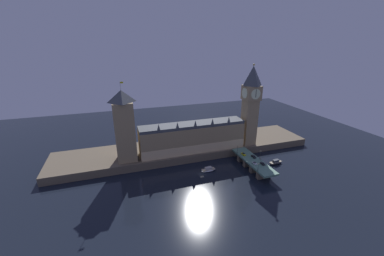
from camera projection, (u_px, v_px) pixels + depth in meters
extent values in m
plane|color=black|center=(202.00, 174.00, 173.22)|extent=(400.00, 400.00, 0.00)
cube|color=brown|center=(186.00, 149.00, 206.99)|extent=(220.00, 42.00, 6.22)
cube|color=#9E845B|center=(193.00, 138.00, 193.67)|extent=(86.48, 16.15, 21.23)
cube|color=beige|center=(196.00, 150.00, 188.66)|extent=(86.48, 0.20, 7.64)
cube|color=#42474C|center=(193.00, 125.00, 189.65)|extent=(86.48, 14.86, 2.40)
cone|color=#42474C|center=(159.00, 127.00, 173.81)|extent=(2.40, 2.40, 4.67)
cone|color=#42474C|center=(177.00, 125.00, 178.06)|extent=(2.40, 2.40, 4.67)
cone|color=#42474C|center=(195.00, 123.00, 182.32)|extent=(2.40, 2.40, 4.67)
cone|color=#42474C|center=(213.00, 121.00, 186.57)|extent=(2.40, 2.40, 4.67)
cone|color=#42474C|center=(229.00, 120.00, 190.83)|extent=(2.40, 2.40, 4.67)
cube|color=#9E845B|center=(249.00, 122.00, 204.12)|extent=(10.79, 10.79, 39.69)
cube|color=#9E845B|center=(252.00, 93.00, 195.35)|extent=(12.74, 12.74, 11.89)
cylinder|color=beige|center=(256.00, 94.00, 189.55)|extent=(8.59, 0.25, 8.59)
cylinder|color=beige|center=(247.00, 91.00, 201.15)|extent=(8.59, 0.25, 8.59)
cylinder|color=beige|center=(258.00, 92.00, 197.27)|extent=(0.25, 8.59, 8.59)
cylinder|color=beige|center=(245.00, 93.00, 193.43)|extent=(0.25, 8.59, 8.59)
cube|color=black|center=(256.00, 93.00, 189.17)|extent=(0.36, 0.10, 6.44)
pyramid|color=#42474C|center=(253.00, 76.00, 190.63)|extent=(12.74, 12.74, 15.85)
sphere|color=gold|center=(254.00, 65.00, 187.67)|extent=(1.60, 1.60, 1.60)
cube|color=#9E845B|center=(125.00, 132.00, 174.04)|extent=(14.24, 14.24, 45.14)
pyramid|color=#42474C|center=(121.00, 96.00, 164.91)|extent=(14.53, 14.53, 8.57)
cylinder|color=#99999E|center=(120.00, 86.00, 162.43)|extent=(0.24, 0.24, 6.00)
cube|color=gold|center=(122.00, 83.00, 162.04)|extent=(2.00, 0.08, 1.20)
cube|color=slate|center=(253.00, 161.00, 178.24)|extent=(12.02, 46.00, 1.40)
cube|color=brown|center=(263.00, 174.00, 167.15)|extent=(10.21, 3.20, 5.79)
cube|color=brown|center=(256.00, 168.00, 175.36)|extent=(10.21, 3.20, 5.79)
cube|color=brown|center=(250.00, 162.00, 183.58)|extent=(10.21, 3.20, 5.79)
cube|color=brown|center=(244.00, 157.00, 191.79)|extent=(10.21, 3.20, 5.79)
cube|color=yellow|center=(243.00, 154.00, 186.14)|extent=(1.91, 4.76, 0.85)
cube|color=black|center=(244.00, 153.00, 185.91)|extent=(1.57, 2.14, 0.45)
cylinder|color=black|center=(241.00, 154.00, 187.28)|extent=(0.22, 0.64, 0.64)
cylinder|color=black|center=(243.00, 154.00, 187.82)|extent=(0.22, 0.64, 0.64)
cylinder|color=black|center=(243.00, 155.00, 184.65)|extent=(0.22, 0.64, 0.64)
cylinder|color=black|center=(245.00, 155.00, 185.18)|extent=(0.22, 0.64, 0.64)
cube|color=white|center=(254.00, 163.00, 172.00)|extent=(1.92, 3.80, 0.84)
cube|color=black|center=(255.00, 163.00, 171.78)|extent=(1.57, 1.71, 0.45)
cylinder|color=black|center=(252.00, 163.00, 172.87)|extent=(0.22, 0.64, 0.64)
cylinder|color=black|center=(255.00, 163.00, 173.41)|extent=(0.22, 0.64, 0.64)
cylinder|color=black|center=(254.00, 165.00, 170.77)|extent=(0.22, 0.64, 0.64)
cylinder|color=black|center=(256.00, 164.00, 171.31)|extent=(0.22, 0.64, 0.64)
cube|color=black|center=(263.00, 164.00, 171.36)|extent=(1.86, 4.26, 0.87)
cube|color=black|center=(263.00, 163.00, 171.14)|extent=(1.52, 1.92, 0.45)
cylinder|color=black|center=(265.00, 165.00, 170.54)|extent=(0.22, 0.64, 0.64)
cylinder|color=black|center=(263.00, 165.00, 170.02)|extent=(0.22, 0.64, 0.64)
cylinder|color=black|center=(263.00, 163.00, 172.90)|extent=(0.22, 0.64, 0.64)
cylinder|color=black|center=(261.00, 163.00, 172.38)|extent=(0.22, 0.64, 0.64)
cube|color=black|center=(254.00, 157.00, 182.05)|extent=(1.98, 4.65, 0.86)
cube|color=black|center=(254.00, 156.00, 181.83)|extent=(1.62, 2.09, 0.45)
cylinder|color=black|center=(256.00, 158.00, 181.14)|extent=(0.22, 0.64, 0.64)
cylinder|color=black|center=(254.00, 158.00, 180.58)|extent=(0.22, 0.64, 0.64)
cylinder|color=black|center=(254.00, 156.00, 183.71)|extent=(0.22, 0.64, 0.64)
cylinder|color=black|center=(252.00, 156.00, 183.16)|extent=(0.22, 0.64, 0.64)
cylinder|color=black|center=(258.00, 170.00, 163.81)|extent=(0.28, 0.28, 0.75)
cylinder|color=navy|center=(258.00, 169.00, 163.58)|extent=(0.38, 0.38, 0.62)
sphere|color=tan|center=(258.00, 168.00, 163.44)|extent=(0.20, 0.20, 0.20)
cylinder|color=black|center=(261.00, 160.00, 177.76)|extent=(0.28, 0.28, 0.88)
cylinder|color=gray|center=(261.00, 159.00, 177.48)|extent=(0.38, 0.38, 0.74)
sphere|color=tan|center=(261.00, 158.00, 177.32)|extent=(0.24, 0.24, 0.24)
cylinder|color=#2D3333|center=(258.00, 170.00, 163.10)|extent=(0.56, 0.56, 0.50)
cylinder|color=#2D3333|center=(258.00, 167.00, 162.25)|extent=(0.18, 0.18, 4.50)
sphere|color=#F9E5A3|center=(259.00, 164.00, 161.30)|extent=(0.60, 0.60, 0.60)
sphere|color=#F9E5A3|center=(258.00, 164.00, 161.28)|extent=(0.44, 0.44, 0.44)
sphere|color=#F9E5A3|center=(259.00, 164.00, 161.55)|extent=(0.44, 0.44, 0.44)
cylinder|color=#2D3333|center=(260.00, 159.00, 179.60)|extent=(0.56, 0.56, 0.50)
cylinder|color=#2D3333|center=(260.00, 155.00, 178.51)|extent=(0.18, 0.18, 5.89)
sphere|color=#F9E5A3|center=(261.00, 151.00, 177.32)|extent=(0.60, 0.60, 0.60)
sphere|color=#F9E5A3|center=(260.00, 151.00, 177.31)|extent=(0.44, 0.44, 0.44)
sphere|color=#F9E5A3|center=(261.00, 151.00, 177.58)|extent=(0.44, 0.44, 0.44)
cylinder|color=#2D3333|center=(237.00, 153.00, 189.39)|extent=(0.56, 0.56, 0.50)
cylinder|color=#2D3333|center=(237.00, 149.00, 188.30)|extent=(0.18, 0.18, 5.90)
sphere|color=#F9E5A3|center=(238.00, 145.00, 187.11)|extent=(0.60, 0.60, 0.60)
sphere|color=#F9E5A3|center=(237.00, 146.00, 187.09)|extent=(0.44, 0.44, 0.44)
sphere|color=#F9E5A3|center=(238.00, 145.00, 187.36)|extent=(0.44, 0.44, 0.44)
ellipsoid|color=white|center=(208.00, 170.00, 176.65)|extent=(11.70, 5.00, 1.54)
cube|color=tan|center=(208.00, 169.00, 176.42)|extent=(10.28, 4.05, 0.24)
cube|color=#B7B2A8|center=(208.00, 168.00, 176.11)|extent=(5.31, 3.00, 1.54)
ellipsoid|color=#28282D|center=(275.00, 163.00, 187.10)|extent=(12.14, 5.59, 1.79)
cube|color=tan|center=(276.00, 162.00, 186.82)|extent=(10.64, 4.59, 0.24)
cube|color=#2D333D|center=(276.00, 161.00, 186.47)|extent=(5.55, 3.23, 1.79)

